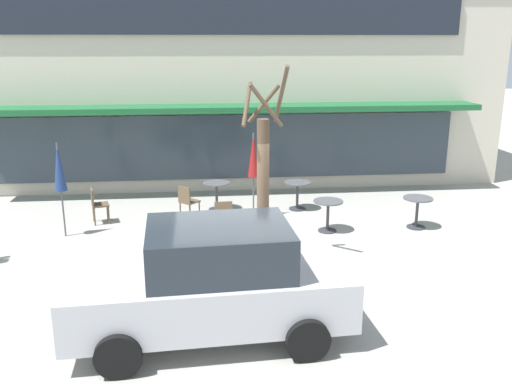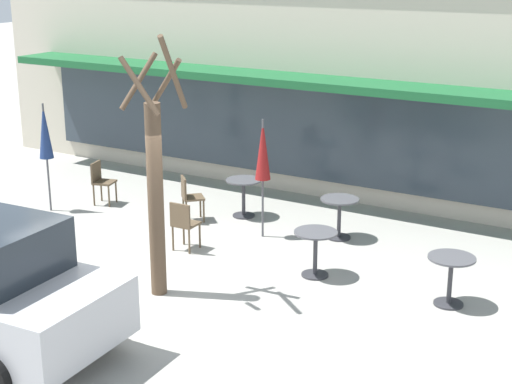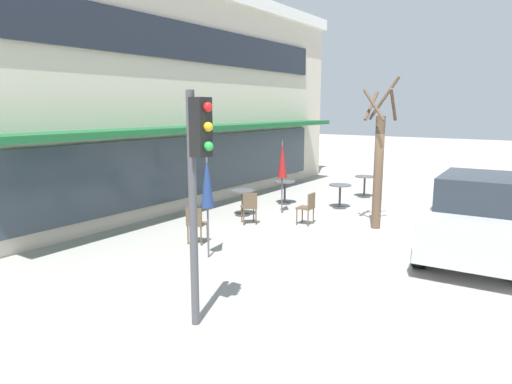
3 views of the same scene
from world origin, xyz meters
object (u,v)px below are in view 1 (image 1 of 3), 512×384
patio_umbrella_green_folded (253,156)px  cafe_chair_1 (187,200)px  cafe_table_mid_patio (217,191)px  cafe_chair_0 (97,203)px  cafe_table_streetside (417,207)px  cafe_chair_2 (223,216)px  cafe_table_by_tree (328,211)px  cafe_table_near_wall (297,191)px  street_tree (263,182)px  patio_umbrella_cream_folded (59,168)px  parked_sedan (212,282)px

patio_umbrella_green_folded → cafe_chair_1: patio_umbrella_green_folded is taller
cafe_table_mid_patio → cafe_chair_1: 1.08m
cafe_chair_0 → cafe_table_streetside: bearing=-8.3°
cafe_chair_2 → cafe_table_by_tree: bearing=3.7°
cafe_table_near_wall → cafe_table_by_tree: same height
patio_umbrella_green_folded → cafe_table_mid_patio: bearing=138.3°
cafe_table_by_tree → street_tree: size_ratio=0.19×
cafe_table_by_tree → cafe_table_mid_patio: 3.24m
patio_umbrella_cream_folded → cafe_chair_0: size_ratio=2.47×
patio_umbrella_green_folded → cafe_table_near_wall: bearing=27.2°
cafe_chair_0 → patio_umbrella_green_folded: bearing=-0.0°
patio_umbrella_cream_folded → street_tree: 4.87m
street_tree → cafe_chair_2: bearing=113.8°
cafe_table_near_wall → cafe_table_by_tree: size_ratio=1.00×
patio_umbrella_cream_folded → cafe_chair_0: 1.53m
cafe_table_streetside → cafe_chair_2: cafe_chair_2 is taller
cafe_table_near_wall → cafe_chair_2: cafe_chair_2 is taller
cafe_table_streetside → cafe_table_by_tree: bearing=-179.2°
cafe_chair_0 → cafe_chair_2: size_ratio=1.00×
cafe_chair_1 → cafe_table_by_tree: bearing=-19.8°
patio_umbrella_green_folded → parked_sedan: 5.77m
cafe_table_near_wall → cafe_table_mid_patio: (-2.15, 0.17, 0.00)m
cafe_chair_1 → street_tree: (1.57, -3.02, 1.20)m
cafe_table_near_wall → cafe_chair_1: size_ratio=0.85×
cafe_table_by_tree → cafe_chair_2: cafe_chair_2 is taller
patio_umbrella_cream_folded → street_tree: bearing=-25.7°
cafe_table_mid_patio → cafe_chair_2: size_ratio=0.85×
cafe_table_by_tree → parked_sedan: (-2.82, -4.44, 0.36)m
cafe_table_streetside → street_tree: size_ratio=0.19×
cafe_table_mid_patio → cafe_chair_1: size_ratio=0.85×
parked_sedan → street_tree: 2.95m
cafe_table_streetside → cafe_table_mid_patio: size_ratio=1.00×
cafe_table_near_wall → parked_sedan: parked_sedan is taller
cafe_table_by_tree → cafe_table_mid_patio: bearing=142.5°
cafe_table_streetside → cafe_chair_2: (-4.68, -0.19, 0.01)m
cafe_table_streetside → parked_sedan: 6.74m
cafe_table_mid_patio → cafe_table_by_tree: bearing=-37.5°
patio_umbrella_green_folded → street_tree: street_tree is taller
cafe_table_streetside → cafe_chair_2: bearing=-177.6°
cafe_table_streetside → cafe_chair_1: cafe_chair_1 is taller
cafe_table_mid_patio → cafe_chair_0: bearing=-164.8°
patio_umbrella_cream_folded → cafe_chair_0: patio_umbrella_cream_folded is taller
patio_umbrella_green_folded → patio_umbrella_cream_folded: size_ratio=1.00×
patio_umbrella_green_folded → cafe_chair_2: patio_umbrella_green_folded is taller
cafe_chair_0 → cafe_chair_1: 2.21m
cafe_chair_1 → cafe_table_mid_patio: bearing=45.6°
cafe_chair_0 → cafe_chair_1: (2.21, 0.03, 0.00)m
cafe_table_streetside → cafe_chair_0: cafe_chair_0 is taller
patio_umbrella_cream_folded → parked_sedan: 5.82m
cafe_table_mid_patio → cafe_table_near_wall: bearing=-4.6°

